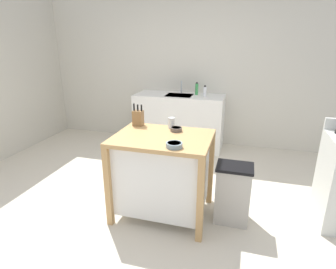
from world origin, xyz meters
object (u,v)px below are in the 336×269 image
at_px(kitchen_island, 163,171).
at_px(bottle_dish_soap, 197,89).
at_px(bowl_stoneware_deep, 174,145).
at_px(sink_faucet, 181,87).
at_px(bowl_ceramic_small, 176,129).
at_px(drinking_cup, 172,123).
at_px(bottle_spray_cleaner, 205,92).
at_px(trash_bin, 233,193).
at_px(knife_block, 138,118).

relative_size(kitchen_island, bottle_dish_soap, 4.57).
bearing_deg(bowl_stoneware_deep, sink_faucet, 101.95).
relative_size(kitchen_island, bowl_stoneware_deep, 6.53).
bearing_deg(sink_faucet, bowl_ceramic_small, -78.12).
xyz_separation_m(bowl_stoneware_deep, bottle_dish_soap, (-0.24, 2.38, 0.10)).
bearing_deg(drinking_cup, kitchen_island, -93.41).
bearing_deg(sink_faucet, bottle_spray_cleaner, -22.43).
height_order(bowl_stoneware_deep, trash_bin, bowl_stoneware_deep).
height_order(trash_bin, bottle_dish_soap, bottle_dish_soap).
bearing_deg(bottle_dish_soap, kitchen_island, -88.78).
bearing_deg(bottle_dish_soap, bowl_ceramic_small, -85.91).
relative_size(bowl_ceramic_small, sink_faucet, 0.56).
xyz_separation_m(bowl_stoneware_deep, sink_faucet, (-0.51, 2.43, 0.11)).
xyz_separation_m(trash_bin, bottle_dish_soap, (-0.77, 2.06, 0.70)).
bearing_deg(bowl_ceramic_small, sink_faucet, 101.88).
xyz_separation_m(drinking_cup, bottle_dish_soap, (-0.06, 1.84, 0.07)).
bearing_deg(drinking_cup, bowl_ceramic_small, -49.89).
xyz_separation_m(sink_faucet, bottle_dish_soap, (0.28, -0.05, -0.01)).
distance_m(bowl_stoneware_deep, drinking_cup, 0.57).
distance_m(kitchen_island, drinking_cup, 0.53).
height_order(knife_block, bottle_spray_cleaner, knife_block).
bearing_deg(bowl_stoneware_deep, bottle_dish_soap, 95.67).
height_order(bowl_ceramic_small, drinking_cup, drinking_cup).
distance_m(drinking_cup, bottle_spray_cleaner, 1.71).
bearing_deg(knife_block, sink_faucet, 88.58).
bearing_deg(bottle_spray_cleaner, kitchen_island, -93.28).
height_order(knife_block, trash_bin, knife_block).
bearing_deg(bottle_spray_cleaner, bowl_ceramic_small, -90.68).
relative_size(trash_bin, bottle_spray_cleaner, 3.37).
height_order(drinking_cup, trash_bin, drinking_cup).
relative_size(sink_faucet, bottle_spray_cleaner, 1.18).
bearing_deg(bowl_ceramic_small, bottle_spray_cleaner, 89.32).
height_order(drinking_cup, bottle_spray_cleaner, bottle_spray_cleaner).
height_order(bottle_dish_soap, bottle_spray_cleaner, bottle_dish_soap).
distance_m(bowl_stoneware_deep, bottle_spray_cleaner, 2.25).
bearing_deg(bowl_stoneware_deep, knife_block, 136.21).
xyz_separation_m(bowl_stoneware_deep, bottle_spray_cleaner, (-0.08, 2.25, 0.09)).
distance_m(knife_block, drinking_cup, 0.39).
relative_size(kitchen_island, bowl_ceramic_small, 7.97).
relative_size(drinking_cup, bottle_dish_soap, 0.55).
bearing_deg(sink_faucet, bowl_stoneware_deep, -78.05).
xyz_separation_m(kitchen_island, knife_block, (-0.37, 0.27, 0.48)).
distance_m(kitchen_island, sink_faucet, 2.25).
xyz_separation_m(bowl_ceramic_small, sink_faucet, (-0.42, 1.98, 0.11)).
height_order(kitchen_island, bowl_stoneware_deep, bowl_stoneware_deep).
height_order(kitchen_island, knife_block, knife_block).
bearing_deg(sink_faucet, kitchen_island, -81.52).
relative_size(kitchen_island, sink_faucet, 4.45).
distance_m(knife_block, bowl_ceramic_small, 0.47).
distance_m(drinking_cup, sink_faucet, 1.92).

